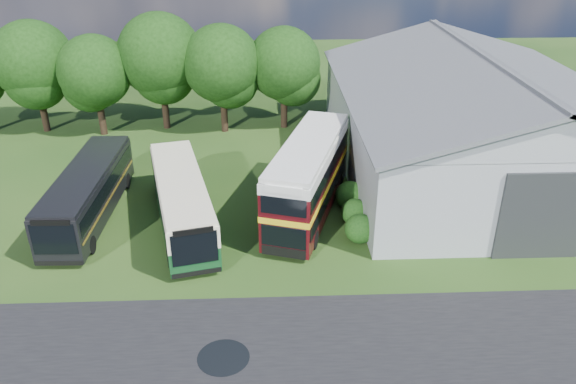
{
  "coord_description": "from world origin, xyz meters",
  "views": [
    {
      "loc": [
        0.47,
        -20.84,
        16.79
      ],
      "look_at": [
        1.65,
        8.0,
        2.13
      ],
      "focal_mm": 35.0,
      "sensor_mm": 36.0,
      "label": 1
    }
  ],
  "objects_px": {
    "bus_green_single": "(182,201)",
    "storage_shed": "(475,111)",
    "bus_maroon_double": "(308,179)",
    "bus_dark_single": "(88,193)"
  },
  "relations": [
    {
      "from": "storage_shed",
      "to": "bus_green_single",
      "type": "xyz_separation_m",
      "value": [
        -19.5,
        -7.94,
        -2.49
      ]
    },
    {
      "from": "bus_green_single",
      "to": "storage_shed",
      "type": "bearing_deg",
      "value": 8.43
    },
    {
      "from": "bus_green_single",
      "to": "bus_dark_single",
      "type": "xyz_separation_m",
      "value": [
        -5.69,
        1.28,
        -0.02
      ]
    },
    {
      "from": "storage_shed",
      "to": "bus_dark_single",
      "type": "xyz_separation_m",
      "value": [
        -25.18,
        -6.66,
        -2.51
      ]
    },
    {
      "from": "storage_shed",
      "to": "bus_dark_single",
      "type": "relative_size",
      "value": 2.18
    },
    {
      "from": "bus_maroon_double",
      "to": "bus_dark_single",
      "type": "bearing_deg",
      "value": -162.69
    },
    {
      "from": "storage_shed",
      "to": "bus_dark_single",
      "type": "bearing_deg",
      "value": -165.18
    },
    {
      "from": "bus_maroon_double",
      "to": "bus_dark_single",
      "type": "distance_m",
      "value": 13.13
    },
    {
      "from": "storage_shed",
      "to": "bus_green_single",
      "type": "height_order",
      "value": "storage_shed"
    },
    {
      "from": "storage_shed",
      "to": "bus_green_single",
      "type": "relative_size",
      "value": 2.12
    }
  ]
}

